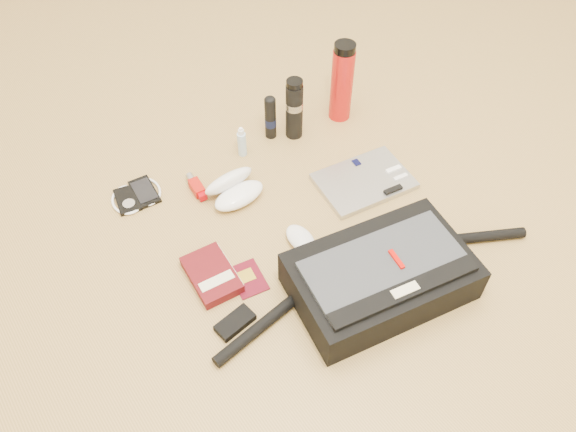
{
  "coord_description": "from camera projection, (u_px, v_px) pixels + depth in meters",
  "views": [
    {
      "loc": [
        -0.66,
        -0.76,
        1.32
      ],
      "look_at": [
        -0.03,
        0.11,
        0.06
      ],
      "focal_mm": 35.0,
      "sensor_mm": 36.0,
      "label": 1
    }
  ],
  "objects": [
    {
      "name": "ground",
      "position": [
        316.0,
        247.0,
        1.66
      ],
      "size": [
        4.0,
        4.0,
        0.0
      ],
      "primitive_type": "plane",
      "color": "#A98546",
      "rests_on": "ground"
    },
    {
      "name": "spray_bottle",
      "position": [
        242.0,
        143.0,
        1.88
      ],
      "size": [
        0.03,
        0.03,
        0.11
      ],
      "rotation": [
        0.0,
        0.0,
        -0.05
      ],
      "color": "#A9CBE1",
      "rests_on": "ground"
    },
    {
      "name": "passport",
      "position": [
        248.0,
        279.0,
        1.58
      ],
      "size": [
        0.1,
        0.13,
        0.01
      ],
      "rotation": [
        0.0,
        0.0,
        -0.18
      ],
      "color": "#510714",
      "rests_on": "ground"
    },
    {
      "name": "ipod",
      "position": [
        128.0,
        200.0,
        1.77
      ],
      "size": [
        0.12,
        0.13,
        0.01
      ],
      "rotation": [
        0.0,
        0.0,
        -0.22
      ],
      "color": "black",
      "rests_on": "ground"
    },
    {
      "name": "mouse",
      "position": [
        301.0,
        239.0,
        1.66
      ],
      "size": [
        0.08,
        0.12,
        0.04
      ],
      "rotation": [
        0.0,
        0.0,
        -0.06
      ],
      "color": "white",
      "rests_on": "ground"
    },
    {
      "name": "laptop",
      "position": [
        364.0,
        181.0,
        1.82
      ],
      "size": [
        0.32,
        0.25,
        0.03
      ],
      "rotation": [
        0.0,
        0.0,
        -0.16
      ],
      "color": "#ACACAE",
      "rests_on": "ground"
    },
    {
      "name": "book",
      "position": [
        212.0,
        275.0,
        1.58
      ],
      "size": [
        0.14,
        0.19,
        0.03
      ],
      "rotation": [
        0.0,
        0.0,
        -0.1
      ],
      "color": "#4E0A0E",
      "rests_on": "ground"
    },
    {
      "name": "thermos_red",
      "position": [
        342.0,
        82.0,
        1.94
      ],
      "size": [
        0.08,
        0.08,
        0.3
      ],
      "rotation": [
        0.0,
        0.0,
        -0.0
      ],
      "color": "red",
      "rests_on": "ground"
    },
    {
      "name": "aerosol_can",
      "position": [
        270.0,
        117.0,
        1.92
      ],
      "size": [
        0.04,
        0.04,
        0.17
      ],
      "rotation": [
        0.0,
        0.0,
        0.05
      ],
      "color": "black",
      "rests_on": "ground"
    },
    {
      "name": "thermos_black",
      "position": [
        294.0,
        109.0,
        1.9
      ],
      "size": [
        0.08,
        0.08,
        0.23
      ],
      "rotation": [
        0.0,
        0.0,
        0.44
      ],
      "color": "black",
      "rests_on": "ground"
    },
    {
      "name": "messenger_bag",
      "position": [
        380.0,
        276.0,
        1.52
      ],
      "size": [
        0.97,
        0.38,
        0.14
      ],
      "rotation": [
        0.0,
        0.0,
        -0.19
      ],
      "color": "black",
      "rests_on": "ground"
    },
    {
      "name": "inhaler",
      "position": [
        196.0,
        187.0,
        1.8
      ],
      "size": [
        0.04,
        0.12,
        0.03
      ],
      "rotation": [
        0.0,
        0.0,
        -0.12
      ],
      "color": "#A6120A",
      "rests_on": "ground"
    },
    {
      "name": "sunglasses_case",
      "position": [
        234.0,
        188.0,
        1.76
      ],
      "size": [
        0.18,
        0.15,
        0.1
      ],
      "rotation": [
        0.0,
        0.0,
        0.03
      ],
      "color": "white",
      "rests_on": "ground"
    },
    {
      "name": "phone",
      "position": [
        144.0,
        192.0,
        1.8
      ],
      "size": [
        0.11,
        0.14,
        0.01
      ],
      "rotation": [
        0.0,
        0.0,
        -0.11
      ],
      "color": "black",
      "rests_on": "ground"
    }
  ]
}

